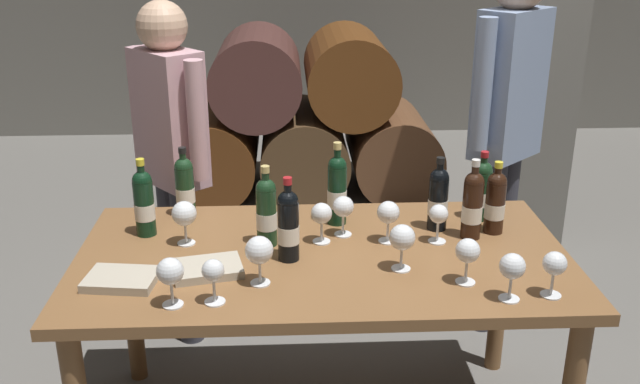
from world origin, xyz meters
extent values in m
cylinder|color=#5B3013|center=(-0.63, 2.60, 0.30)|extent=(0.60, 0.90, 0.60)
cylinder|color=#533922|center=(0.00, 2.60, 0.30)|extent=(0.60, 0.90, 0.60)
cylinder|color=brown|center=(0.63, 2.60, 0.30)|extent=(0.60, 0.90, 0.60)
cylinder|color=#502D29|center=(-0.32, 2.60, 0.85)|extent=(0.60, 0.90, 0.60)
cylinder|color=brown|center=(0.32, 2.60, 0.85)|extent=(0.60, 0.90, 0.60)
cube|color=slate|center=(1.30, 1.60, 1.30)|extent=(0.32, 0.32, 2.60)
cube|color=brown|center=(0.00, 0.00, 0.74)|extent=(1.70, 0.90, 0.04)
cylinder|color=brown|center=(-0.77, 0.39, 0.36)|extent=(0.07, 0.07, 0.72)
cylinder|color=brown|center=(0.77, 0.39, 0.36)|extent=(0.07, 0.07, 0.72)
cylinder|color=black|center=(-0.64, 0.19, 0.86)|extent=(0.07, 0.07, 0.20)
sphere|color=black|center=(-0.64, 0.19, 0.97)|extent=(0.07, 0.07, 0.07)
cylinder|color=black|center=(-0.64, 0.19, 1.00)|extent=(0.03, 0.03, 0.06)
cylinder|color=gold|center=(-0.64, 0.19, 1.04)|extent=(0.03, 0.03, 0.02)
cylinder|color=silver|center=(-0.64, 0.19, 0.85)|extent=(0.07, 0.07, 0.06)
cylinder|color=#19381E|center=(-0.51, 0.36, 0.86)|extent=(0.07, 0.07, 0.19)
sphere|color=#19381E|center=(-0.51, 0.36, 0.96)|extent=(0.07, 0.07, 0.07)
cylinder|color=#19381E|center=(-0.51, 0.36, 0.99)|extent=(0.03, 0.03, 0.06)
cylinder|color=black|center=(-0.51, 0.36, 1.03)|extent=(0.03, 0.03, 0.02)
cylinder|color=silver|center=(-0.51, 0.36, 0.85)|extent=(0.07, 0.07, 0.06)
cylinder|color=black|center=(0.54, 0.11, 0.86)|extent=(0.07, 0.07, 0.21)
sphere|color=black|center=(0.54, 0.11, 0.97)|extent=(0.07, 0.07, 0.07)
cylinder|color=black|center=(0.54, 0.11, 1.00)|extent=(0.03, 0.03, 0.07)
cylinder|color=silver|center=(0.54, 0.11, 1.04)|extent=(0.03, 0.03, 0.02)
cylinder|color=silver|center=(0.54, 0.11, 0.85)|extent=(0.07, 0.07, 0.06)
cylinder|color=black|center=(0.07, 0.26, 0.87)|extent=(0.07, 0.07, 0.22)
sphere|color=black|center=(0.07, 0.26, 0.99)|extent=(0.07, 0.07, 0.07)
cylinder|color=black|center=(0.07, 0.26, 1.02)|extent=(0.03, 0.03, 0.07)
cylinder|color=tan|center=(0.07, 0.26, 1.07)|extent=(0.03, 0.03, 0.03)
cylinder|color=silver|center=(0.07, 0.26, 0.86)|extent=(0.07, 0.07, 0.07)
cylinder|color=black|center=(0.64, 0.15, 0.86)|extent=(0.07, 0.07, 0.19)
sphere|color=black|center=(0.64, 0.15, 0.96)|extent=(0.07, 0.07, 0.07)
cylinder|color=black|center=(0.64, 0.15, 0.98)|extent=(0.03, 0.03, 0.06)
cylinder|color=gold|center=(0.64, 0.15, 1.02)|extent=(0.03, 0.03, 0.02)
cylinder|color=silver|center=(0.64, 0.15, 0.85)|extent=(0.07, 0.07, 0.06)
cylinder|color=black|center=(0.43, 0.19, 0.86)|extent=(0.07, 0.07, 0.20)
sphere|color=black|center=(0.43, 0.19, 0.96)|extent=(0.07, 0.07, 0.07)
cylinder|color=black|center=(0.43, 0.19, 0.99)|extent=(0.03, 0.03, 0.06)
cylinder|color=black|center=(0.43, 0.19, 1.03)|extent=(0.03, 0.03, 0.02)
cylinder|color=silver|center=(0.43, 0.19, 0.85)|extent=(0.07, 0.07, 0.06)
cylinder|color=#19381E|center=(0.62, 0.27, 0.85)|extent=(0.07, 0.07, 0.19)
sphere|color=#19381E|center=(0.62, 0.27, 0.96)|extent=(0.07, 0.07, 0.07)
cylinder|color=#19381E|center=(0.62, 0.27, 0.98)|extent=(0.03, 0.03, 0.06)
cylinder|color=#B21E23|center=(0.62, 0.27, 1.02)|extent=(0.03, 0.03, 0.02)
cylinder|color=silver|center=(0.62, 0.27, 0.85)|extent=(0.07, 0.07, 0.06)
cylinder|color=black|center=(-0.12, -0.04, 0.86)|extent=(0.07, 0.07, 0.21)
sphere|color=black|center=(-0.12, -0.04, 0.97)|extent=(0.07, 0.07, 0.07)
cylinder|color=black|center=(-0.12, -0.04, 1.00)|extent=(0.03, 0.03, 0.06)
cylinder|color=#B21E23|center=(-0.12, -0.04, 1.04)|extent=(0.03, 0.03, 0.02)
cylinder|color=silver|center=(-0.12, -0.04, 0.85)|extent=(0.07, 0.07, 0.06)
cylinder|color=#19381E|center=(-0.19, 0.08, 0.86)|extent=(0.07, 0.07, 0.21)
sphere|color=#19381E|center=(-0.19, 0.08, 0.97)|extent=(0.07, 0.07, 0.07)
cylinder|color=#19381E|center=(-0.19, 0.08, 1.00)|extent=(0.03, 0.03, 0.06)
cylinder|color=tan|center=(-0.19, 0.08, 1.04)|extent=(0.03, 0.03, 0.02)
cylinder|color=silver|center=(-0.19, 0.08, 0.85)|extent=(0.07, 0.07, 0.06)
cylinder|color=white|center=(0.68, -0.33, 0.76)|extent=(0.06, 0.06, 0.00)
cylinder|color=white|center=(0.68, -0.33, 0.80)|extent=(0.01, 0.01, 0.07)
sphere|color=white|center=(0.68, -0.33, 0.87)|extent=(0.07, 0.07, 0.07)
cylinder|color=white|center=(0.25, -0.13, 0.76)|extent=(0.06, 0.06, 0.00)
cylinder|color=white|center=(0.25, -0.13, 0.80)|extent=(0.01, 0.01, 0.07)
sphere|color=white|center=(0.25, -0.13, 0.88)|extent=(0.09, 0.09, 0.09)
cylinder|color=white|center=(0.24, 0.08, 0.76)|extent=(0.06, 0.06, 0.00)
cylinder|color=white|center=(0.24, 0.08, 0.80)|extent=(0.01, 0.01, 0.07)
sphere|color=white|center=(0.24, 0.08, 0.87)|extent=(0.08, 0.08, 0.08)
cylinder|color=white|center=(-0.21, -0.21, 0.76)|extent=(0.06, 0.06, 0.00)
cylinder|color=white|center=(-0.21, -0.21, 0.80)|extent=(0.01, 0.01, 0.07)
sphere|color=white|center=(-0.21, -0.21, 0.88)|extent=(0.09, 0.09, 0.09)
cylinder|color=white|center=(0.44, -0.23, 0.76)|extent=(0.06, 0.06, 0.00)
cylinder|color=white|center=(0.44, -0.23, 0.80)|extent=(0.01, 0.01, 0.07)
sphere|color=white|center=(0.44, -0.23, 0.87)|extent=(0.08, 0.08, 0.08)
cylinder|color=white|center=(0.00, 0.09, 0.76)|extent=(0.06, 0.06, 0.00)
cylinder|color=white|center=(0.00, 0.09, 0.80)|extent=(0.01, 0.01, 0.07)
sphere|color=white|center=(0.00, 0.09, 0.87)|extent=(0.08, 0.08, 0.08)
cylinder|color=white|center=(0.08, 0.15, 0.76)|extent=(0.06, 0.06, 0.00)
cylinder|color=white|center=(0.08, 0.15, 0.80)|extent=(0.01, 0.01, 0.07)
sphere|color=white|center=(0.08, 0.15, 0.87)|extent=(0.08, 0.08, 0.08)
cylinder|color=white|center=(-0.48, 0.10, 0.76)|extent=(0.06, 0.06, 0.00)
cylinder|color=white|center=(-0.48, 0.10, 0.80)|extent=(0.01, 0.01, 0.07)
sphere|color=white|center=(-0.48, 0.10, 0.88)|extent=(0.09, 0.09, 0.09)
cylinder|color=white|center=(-0.47, -0.33, 0.76)|extent=(0.06, 0.06, 0.00)
cylinder|color=white|center=(-0.47, -0.33, 0.80)|extent=(0.01, 0.01, 0.07)
sphere|color=white|center=(-0.47, -0.33, 0.87)|extent=(0.08, 0.08, 0.08)
cylinder|color=white|center=(0.55, -0.35, 0.76)|extent=(0.06, 0.06, 0.00)
cylinder|color=white|center=(0.55, -0.35, 0.80)|extent=(0.01, 0.01, 0.07)
sphere|color=white|center=(0.55, -0.35, 0.87)|extent=(0.08, 0.08, 0.08)
cylinder|color=white|center=(-0.34, -0.32, 0.76)|extent=(0.06, 0.06, 0.00)
cylinder|color=white|center=(-0.34, -0.32, 0.80)|extent=(0.01, 0.01, 0.07)
sphere|color=white|center=(-0.34, -0.32, 0.87)|extent=(0.07, 0.07, 0.07)
cylinder|color=white|center=(0.41, 0.07, 0.76)|extent=(0.06, 0.06, 0.00)
cylinder|color=white|center=(0.41, 0.07, 0.80)|extent=(0.01, 0.01, 0.07)
sphere|color=white|center=(0.41, 0.07, 0.87)|extent=(0.07, 0.07, 0.07)
cube|color=#B2A893|center=(-0.38, -0.12, 0.77)|extent=(0.25, 0.20, 0.03)
cube|color=#B2A893|center=(-0.65, -0.18, 0.77)|extent=(0.24, 0.19, 0.03)
cylinder|color=#383842|center=(0.88, 0.79, 0.43)|extent=(0.11, 0.11, 0.85)
cylinder|color=#383842|center=(0.80, 0.71, 0.43)|extent=(0.11, 0.11, 0.85)
cube|color=#8499BC|center=(0.84, 0.75, 1.17)|extent=(0.36, 0.35, 0.64)
cylinder|color=#8499BC|center=(1.00, 0.89, 1.21)|extent=(0.08, 0.08, 0.54)
cylinder|color=#8499BC|center=(0.69, 0.61, 1.21)|extent=(0.08, 0.08, 0.54)
cylinder|color=#383842|center=(-0.65, 0.76, 0.38)|extent=(0.11, 0.11, 0.77)
cylinder|color=#383842|center=(-0.58, 0.68, 0.38)|extent=(0.11, 0.11, 0.77)
cube|color=#CC9EA8|center=(-0.61, 0.72, 1.06)|extent=(0.34, 0.36, 0.58)
cylinder|color=#CC9EA8|center=(-0.75, 0.88, 1.08)|extent=(0.08, 0.08, 0.49)
cylinder|color=#CC9EA8|center=(-0.48, 0.56, 1.08)|extent=(0.08, 0.08, 0.49)
sphere|color=tan|center=(-0.61, 0.72, 1.44)|extent=(0.21, 0.21, 0.21)
camera|label=1|loc=(-0.12, -2.20, 1.84)|focal=39.79mm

